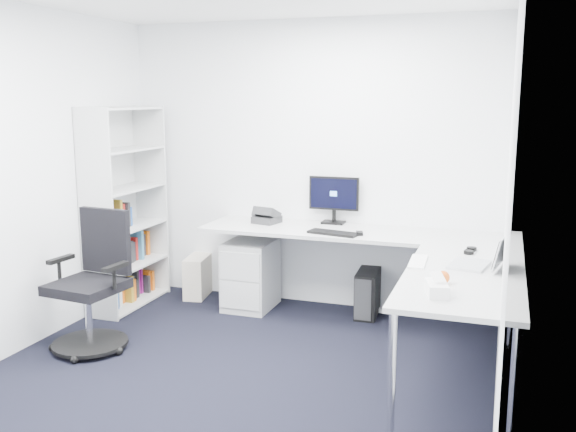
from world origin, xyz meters
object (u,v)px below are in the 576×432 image
(bookshelf, at_px, (125,208))
(monitor, at_px, (334,200))
(l_desk, at_px, (346,286))
(laptop, at_px, (470,249))
(task_chair, at_px, (87,283))

(bookshelf, bearing_deg, monitor, 16.60)
(l_desk, distance_m, bookshelf, 2.24)
(monitor, bearing_deg, laptop, -42.54)
(bookshelf, bearing_deg, l_desk, -1.32)
(task_chair, bearing_deg, l_desk, 35.44)
(monitor, bearing_deg, task_chair, -133.45)
(bookshelf, xyz_separation_m, task_chair, (0.34, -1.09, -0.40))
(l_desk, relative_size, laptop, 7.87)
(l_desk, height_order, laptop, laptop)
(bookshelf, bearing_deg, laptop, -11.01)
(laptop, bearing_deg, l_desk, 161.24)
(bookshelf, height_order, laptop, bookshelf)
(laptop, bearing_deg, monitor, 148.05)
(bookshelf, xyz_separation_m, monitor, (1.90, 0.57, 0.09))
(bookshelf, bearing_deg, task_chair, -72.85)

